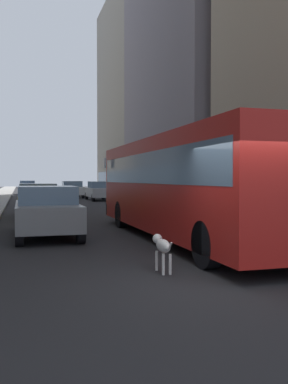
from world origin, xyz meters
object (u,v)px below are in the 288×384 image
transit_bus (184,181)px  car_red_coupe (142,198)px  car_blue_hatchback (27,187)px  dalmatian_dog (162,246)px  car_silver_sedan (98,191)px  car_white_van (72,189)px  pedestrian_with_handbag (234,198)px  car_yellow_taxi (38,200)px  car_grey_wagon (47,211)px

transit_bus → car_red_coupe: transit_bus is taller
car_blue_hatchback → dalmatian_dog: car_blue_hatchback is taller
car_silver_sedan → car_white_van: 5.86m
transit_bus → pedestrian_with_handbag: transit_bus is taller
car_yellow_taxi → car_blue_hatchback: bearing=90.0°
car_grey_wagon → dalmatian_dog: size_ratio=4.86×
car_silver_sedan → car_blue_hatchback: same height
car_silver_sedan → dalmatian_dog: size_ratio=4.60×
car_silver_sedan → car_grey_wagon: size_ratio=0.95×
car_red_coupe → car_silver_sedan: bearing=90.0°
transit_bus → car_red_coupe: (1.60, 10.14, -0.95)m
car_silver_sedan → car_white_van: (-1.60, 5.64, 0.00)m
car_grey_wagon → transit_bus: bearing=-24.3°
car_red_coupe → car_grey_wagon: size_ratio=1.01×
dalmatian_dog → car_red_coupe: bearing=75.5°
car_white_van → car_grey_wagon: bearing=-98.3°
car_red_coupe → car_blue_hatchback: same height
transit_bus → car_blue_hatchback: (-4.00, 40.32, -0.96)m
car_white_van → pedestrian_with_handbag: 24.87m
transit_bus → dalmatian_dog: transit_bus is taller
car_silver_sedan → pedestrian_with_handbag: bearing=-81.8°
car_red_coupe → dalmatian_dog: (-3.70, -14.30, -0.31)m
car_red_coupe → car_grey_wagon: bearing=-123.9°
car_silver_sedan → car_red_coupe: 13.60m
car_grey_wagon → car_yellow_taxi: bearing=90.0°
car_blue_hatchback → pedestrian_with_handbag: (8.33, -35.42, 0.19)m
car_white_van → dalmatian_dog: 33.61m
car_yellow_taxi → car_grey_wagon: size_ratio=0.91×
car_white_van → pedestrian_with_handbag: pedestrian_with_handbag is taller
transit_bus → car_grey_wagon: (-4.00, 1.80, -0.95)m
car_white_van → pedestrian_with_handbag: bearing=-80.0°
car_silver_sedan → car_blue_hatchback: 17.50m
car_yellow_taxi → car_silver_sedan: bearing=69.0°
car_red_coupe → car_blue_hatchback: size_ratio=1.16×
car_grey_wagon → dalmatian_dog: bearing=-72.3°
car_silver_sedan → car_blue_hatchback: bearing=108.7°
pedestrian_with_handbag → car_silver_sedan: bearing=98.2°
car_white_van → car_yellow_taxi: bearing=-101.2°
car_white_van → dalmatian_dog: size_ratio=4.21×
car_silver_sedan → car_grey_wagon: (-5.60, -21.94, 0.00)m
car_yellow_taxi → car_silver_sedan: (5.60, 14.62, -0.00)m
car_blue_hatchback → car_white_van: same height
car_red_coupe → car_white_van: 19.31m
pedestrian_with_handbag → car_blue_hatchback: bearing=103.2°
car_yellow_taxi → car_silver_sedan: same height
car_blue_hatchback → car_white_van: 11.65m
transit_bus → car_silver_sedan: size_ratio=2.60×
car_yellow_taxi → car_red_coupe: size_ratio=0.91×
pedestrian_with_handbag → car_yellow_taxi: bearing=153.1°
car_yellow_taxi → car_white_van: same height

